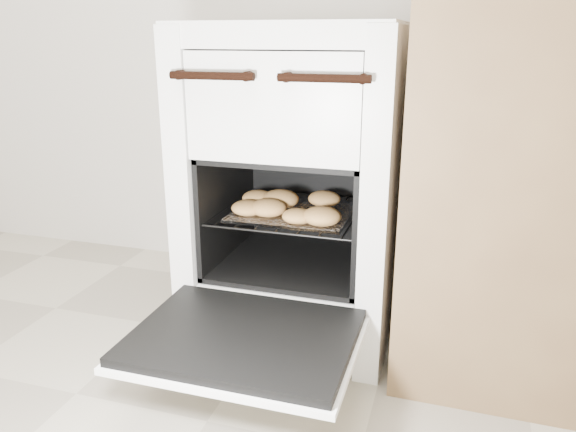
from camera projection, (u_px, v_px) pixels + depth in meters
name	position (u px, v px, depth m)	size (l,w,h in m)	color
stove	(302.00, 187.00, 1.53)	(0.53, 0.59, 0.82)	white
oven_door	(244.00, 339.00, 1.19)	(0.48, 0.37, 0.03)	black
oven_rack	(296.00, 212.00, 1.50)	(0.39, 0.37, 0.01)	black
foil_sheet	(294.00, 212.00, 1.48)	(0.30, 0.27, 0.01)	white
baked_rolls	(286.00, 205.00, 1.45)	(0.33, 0.28, 0.05)	tan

